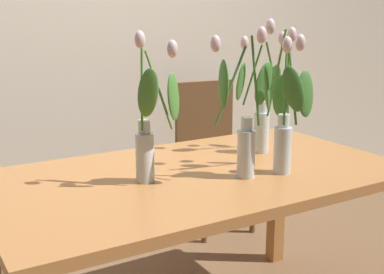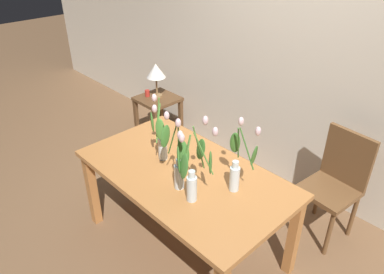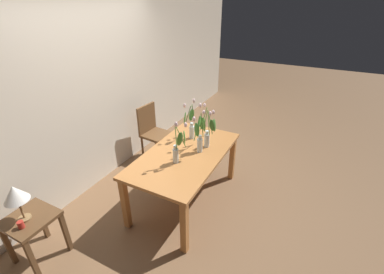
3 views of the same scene
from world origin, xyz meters
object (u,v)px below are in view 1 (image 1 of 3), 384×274
(tulip_vase_0, at_px, (261,112))
(tulip_vase_2, at_px, (150,134))
(dining_chair, at_px, (211,146))
(tulip_vase_3, at_px, (284,114))
(dining_table, at_px, (199,193))
(tulip_vase_1, at_px, (245,128))

(tulip_vase_0, xyz_separation_m, tulip_vase_2, (-0.62, -0.15, 0.01))
(tulip_vase_0, xyz_separation_m, dining_chair, (0.31, 0.88, -0.39))
(tulip_vase_3, xyz_separation_m, dining_chair, (0.44, 1.18, -0.45))
(dining_table, xyz_separation_m, tulip_vase_1, (0.11, -0.15, 0.28))
(tulip_vase_3, relative_size, dining_chair, 0.63)
(tulip_vase_3, bearing_deg, tulip_vase_0, 67.49)
(tulip_vase_0, height_order, tulip_vase_2, tulip_vase_2)
(tulip_vase_1, bearing_deg, tulip_vase_2, 159.26)
(dining_table, bearing_deg, tulip_vase_2, -172.54)
(tulip_vase_0, bearing_deg, tulip_vase_3, -112.51)
(tulip_vase_2, bearing_deg, dining_chair, 48.00)
(tulip_vase_2, distance_m, dining_chair, 1.45)
(tulip_vase_1, xyz_separation_m, dining_chair, (0.60, 1.16, -0.41))
(dining_table, xyz_separation_m, tulip_vase_3, (0.27, -0.17, 0.32))
(dining_table, bearing_deg, dining_chair, 54.83)
(tulip_vase_1, bearing_deg, dining_chair, 62.54)
(dining_table, bearing_deg, tulip_vase_0, 17.25)
(tulip_vase_1, bearing_deg, tulip_vase_3, -5.97)
(tulip_vase_1, height_order, tulip_vase_3, tulip_vase_3)
(tulip_vase_0, relative_size, tulip_vase_3, 0.90)
(tulip_vase_1, relative_size, dining_chair, 0.60)
(tulip_vase_2, bearing_deg, tulip_vase_0, 13.80)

